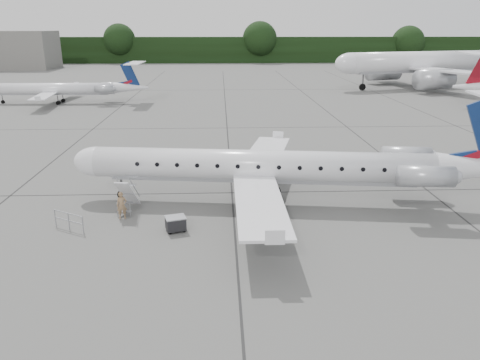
{
  "coord_description": "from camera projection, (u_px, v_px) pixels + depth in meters",
  "views": [
    {
      "loc": [
        -4.11,
        -25.17,
        11.01
      ],
      "look_at": [
        -3.01,
        1.36,
        2.3
      ],
      "focal_mm": 35.0,
      "sensor_mm": 36.0,
      "label": 1
    }
  ],
  "objects": [
    {
      "name": "ground",
      "position": [
        292.0,
        224.0,
        27.49
      ],
      "size": [
        320.0,
        320.0,
        0.0
      ],
      "primitive_type": "plane",
      "color": "#5F5F5C",
      "rests_on": "ground"
    },
    {
      "name": "baggage_cart",
      "position": [
        176.0,
        224.0,
        26.34
      ],
      "size": [
        1.27,
        1.13,
        0.93
      ],
      "primitive_type": null,
      "rotation": [
        0.0,
        0.0,
        0.29
      ],
      "color": "black",
      "rests_on": "ground"
    },
    {
      "name": "airstair",
      "position": [
        128.0,
        194.0,
        29.05
      ],
      "size": [
        1.11,
        2.23,
        2.22
      ],
      "primitive_type": null,
      "rotation": [
        0.0,
        0.0,
        -0.13
      ],
      "color": "white",
      "rests_on": "ground"
    },
    {
      "name": "treeline",
      "position": [
        233.0,
        50.0,
        149.65
      ],
      "size": [
        260.0,
        4.0,
        8.0
      ],
      "primitive_type": "cube",
      "color": "black",
      "rests_on": "ground"
    },
    {
      "name": "bg_regional_left",
      "position": [
        53.0,
        83.0,
        69.66
      ],
      "size": [
        23.5,
        17.09,
        6.1
      ],
      "primitive_type": null,
      "rotation": [
        0.0,
        0.0,
        -0.02
      ],
      "color": "white",
      "rests_on": "ground"
    },
    {
      "name": "safety_railing",
      "position": [
        69.0,
        221.0,
        26.53
      ],
      "size": [
        1.93,
        1.19,
        1.0
      ],
      "primitive_type": null,
      "rotation": [
        0.0,
        0.0,
        -0.54
      ],
      "color": "gray",
      "rests_on": "ground"
    },
    {
      "name": "bg_narrowbody",
      "position": [
        420.0,
        51.0,
        86.62
      ],
      "size": [
        43.08,
        35.83,
        13.37
      ],
      "primitive_type": null,
      "rotation": [
        0.0,
        0.0,
        0.27
      ],
      "color": "white",
      "rests_on": "ground"
    },
    {
      "name": "passenger",
      "position": [
        122.0,
        205.0,
        27.98
      ],
      "size": [
        0.68,
        0.52,
        1.68
      ],
      "primitive_type": "imported",
      "rotation": [
        0.0,
        0.0,
        0.21
      ],
      "color": "#8E6F4D",
      "rests_on": "ground"
    },
    {
      "name": "main_regional_jet",
      "position": [
        261.0,
        151.0,
        29.63
      ],
      "size": [
        29.95,
        23.23,
        7.1
      ],
      "primitive_type": null,
      "rotation": [
        0.0,
        0.0,
        -0.13
      ],
      "color": "white",
      "rests_on": "ground"
    }
  ]
}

